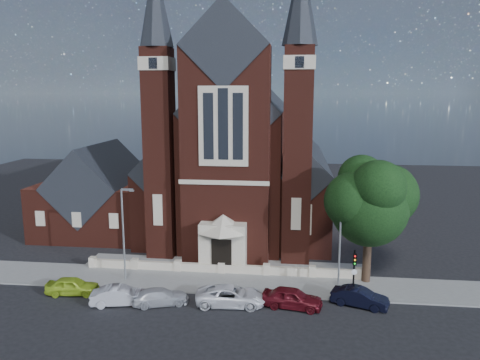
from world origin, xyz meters
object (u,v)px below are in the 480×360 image
object	(u,v)px
street_tree	(371,204)
car_silver_a	(120,296)
street_lamp_right	(341,236)
car_white_suv	(231,296)
car_lime_van	(72,286)
car_dark_red	(292,298)
traffic_signal	(354,268)
parish_hall	(100,197)
church	(242,158)
car_silver_b	(160,297)
car_navy	(360,297)
street_lamp_left	(124,229)

from	to	relation	value
street_tree	car_silver_a	distance (m)	21.24
street_lamp_right	car_white_suv	xyz separation A→B (m)	(-8.43, -3.65, -3.86)
car_lime_van	car_dark_red	world-z (taller)	car_dark_red
street_tree	traffic_signal	size ratio (longest dim) A/B	2.67
parish_hall	traffic_signal	distance (m)	31.20
church	car_white_suv	distance (m)	23.85
car_silver_b	car_white_suv	world-z (taller)	car_white_suv
traffic_signal	car_navy	world-z (taller)	traffic_signal
parish_hall	street_lamp_right	bearing A→B (deg)	-28.22
car_lime_van	car_navy	bearing A→B (deg)	-95.22
car_dark_red	car_navy	bearing A→B (deg)	-71.65
car_silver_a	parish_hall	bearing A→B (deg)	14.10
car_dark_red	car_white_suv	bearing A→B (deg)	100.24
street_tree	car_navy	xyz separation A→B (m)	(-1.24, -4.43, -6.26)
parish_hall	car_dark_red	size ratio (longest dim) A/B	2.70
traffic_signal	car_silver_b	world-z (taller)	traffic_signal
church	car_navy	xyz separation A→B (m)	(11.36, -21.66, -7.48)
street_tree	car_lime_van	xyz separation A→B (m)	(-23.80, -4.90, -6.26)
parish_hall	street_tree	distance (m)	31.27
street_lamp_right	traffic_signal	size ratio (longest dim) A/B	2.02
parish_hall	car_white_suv	world-z (taller)	parish_hall
parish_hall	car_lime_van	xyz separation A→B (m)	(4.80, -17.19, -3.31)
street_lamp_left	street_lamp_right	world-z (taller)	same
car_silver_b	street_lamp_right	bearing A→B (deg)	-91.75
church	car_navy	world-z (taller)	church
parish_hall	street_lamp_left	xyz separation A→B (m)	(8.09, -14.00, 0.59)
car_lime_van	car_navy	world-z (taller)	same
car_silver_b	street_lamp_left	bearing A→B (deg)	26.77
street_lamp_left	car_silver_b	bearing A→B (deg)	-44.63
church	street_lamp_right	xyz separation A→B (m)	(10.09, -18.94, -3.59)
traffic_signal	car_silver_b	xyz separation A→B (m)	(-14.68, -2.60, -1.96)
street_lamp_right	car_silver_b	distance (m)	14.93
parish_hall	car_silver_a	xyz separation A→B (m)	(9.28, -18.56, -3.29)
church	traffic_signal	world-z (taller)	church
car_navy	parish_hall	bearing A→B (deg)	77.87
parish_hall	car_dark_red	distance (m)	28.56
car_dark_red	traffic_signal	bearing A→B (deg)	-58.19
car_white_suv	street_tree	bearing A→B (deg)	-67.23
car_white_suv	car_silver_a	bearing A→B (deg)	92.89
car_navy	car_lime_van	bearing A→B (deg)	110.50
car_lime_van	car_dark_red	bearing A→B (deg)	-97.60
street_tree	street_lamp_right	xyz separation A→B (m)	(-2.51, -1.71, -2.36)
traffic_signal	church	bearing A→B (deg)	118.20
church	car_silver_b	xyz separation A→B (m)	(-3.68, -23.11, -7.57)
street_lamp_left	car_navy	size ratio (longest dim) A/B	1.90
car_silver_a	street_lamp_left	bearing A→B (deg)	2.17
car_lime_van	car_navy	distance (m)	22.56
car_silver_b	street_tree	bearing A→B (deg)	-88.74
car_silver_a	car_dark_red	bearing A→B (deg)	-98.01
car_silver_b	car_dark_red	xyz separation A→B (m)	(9.98, 0.62, 0.15)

